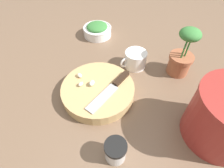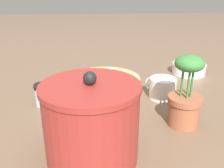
% 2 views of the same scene
% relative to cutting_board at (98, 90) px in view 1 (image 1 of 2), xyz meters
% --- Properties ---
extents(ground_plane, '(5.00, 5.00, 0.00)m').
position_rel_cutting_board_xyz_m(ground_plane, '(-0.06, 0.08, -0.02)').
color(ground_plane, brown).
extents(cutting_board, '(0.27, 0.27, 0.04)m').
position_rel_cutting_board_xyz_m(cutting_board, '(0.00, 0.00, 0.00)').
color(cutting_board, tan).
rests_on(cutting_board, ground_plane).
extents(chef_knife, '(0.21, 0.11, 0.01)m').
position_rel_cutting_board_xyz_m(chef_knife, '(-0.00, 0.05, 0.03)').
color(chef_knife, black).
rests_on(chef_knife, cutting_board).
extents(garlic_cloves, '(0.07, 0.08, 0.02)m').
position_rel_cutting_board_xyz_m(garlic_cloves, '(-0.01, -0.05, 0.03)').
color(garlic_cloves, '#F2E7C7').
rests_on(garlic_cloves, cutting_board).
extents(herb_bowl, '(0.15, 0.15, 0.07)m').
position_rel_cutting_board_xyz_m(herb_bowl, '(-0.38, -0.13, 0.01)').
color(herb_bowl, white).
rests_on(herb_bowl, ground_plane).
extents(spice_jar, '(0.06, 0.06, 0.07)m').
position_rel_cutting_board_xyz_m(spice_jar, '(0.20, 0.12, 0.02)').
color(spice_jar, silver).
rests_on(spice_jar, ground_plane).
extents(coffee_mug, '(0.10, 0.10, 0.07)m').
position_rel_cutting_board_xyz_m(coffee_mug, '(-0.19, 0.10, 0.01)').
color(coffee_mug, white).
rests_on(coffee_mug, ground_plane).
extents(potted_herb, '(0.09, 0.09, 0.20)m').
position_rel_cutting_board_xyz_m(potted_herb, '(-0.21, 0.28, 0.06)').
color(potted_herb, '#A35B3D').
rests_on(potted_herb, ground_plane).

